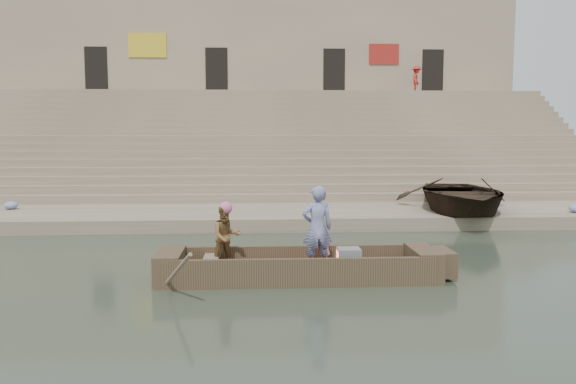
{
  "coord_description": "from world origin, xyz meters",
  "views": [
    {
      "loc": [
        0.22,
        -10.53,
        2.95
      ],
      "look_at": [
        1.08,
        4.19,
        1.4
      ],
      "focal_mm": 35.66,
      "sensor_mm": 36.0,
      "label": 1
    }
  ],
  "objects": [
    {
      "name": "upper_landing",
      "position": [
        0.0,
        22.5,
        2.6
      ],
      "size": [
        32.0,
        3.0,
        5.2
      ],
      "primitive_type": "cube",
      "color": "gray",
      "rests_on": "ground"
    },
    {
      "name": "standing_man",
      "position": [
        1.45,
        0.58,
        1.06
      ],
      "size": [
        0.66,
        0.47,
        1.68
      ],
      "primitive_type": "imported",
      "rotation": [
        0.0,
        0.0,
        3.26
      ],
      "color": "navy",
      "rests_on": "main_rowboat"
    },
    {
      "name": "mid_landing",
      "position": [
        0.0,
        15.5,
        1.4
      ],
      "size": [
        32.0,
        3.0,
        2.8
      ],
      "primitive_type": "cube",
      "color": "gray",
      "rests_on": "ground"
    },
    {
      "name": "beached_rowboat",
      "position": [
        6.85,
        7.39,
        0.94
      ],
      "size": [
        4.46,
        5.74,
        1.09
      ],
      "primitive_type": "imported",
      "rotation": [
        0.0,
        0.0,
        -0.14
      ],
      "color": "#2D2116",
      "rests_on": "lower_landing"
    },
    {
      "name": "cloth_bundles",
      "position": [
        1.28,
        7.83,
        0.53
      ],
      "size": [
        18.73,
        2.3,
        0.26
      ],
      "color": "#3F5999",
      "rests_on": "lower_landing"
    },
    {
      "name": "ground",
      "position": [
        0.0,
        0.0,
        0.0
      ],
      "size": [
        120.0,
        120.0,
        0.0
      ],
      "primitive_type": "plane",
      "color": "#2A3628",
      "rests_on": "ground"
    },
    {
      "name": "pedestrian",
      "position": [
        9.65,
        22.68,
        5.99
      ],
      "size": [
        0.93,
        1.17,
        1.58
      ],
      "primitive_type": "imported",
      "rotation": [
        0.0,
        0.0,
        1.18
      ],
      "color": "red",
      "rests_on": "upper_landing"
    },
    {
      "name": "building_wall",
      "position": [
        0.0,
        26.5,
        5.6
      ],
      "size": [
        32.0,
        5.07,
        11.2
      ],
      "color": "tan",
      "rests_on": "ground"
    },
    {
      "name": "television",
      "position": [
        2.09,
        0.69,
        0.42
      ],
      "size": [
        0.46,
        0.42,
        0.4
      ],
      "color": "slate",
      "rests_on": "main_rowboat"
    },
    {
      "name": "main_rowboat",
      "position": [
        1.08,
        0.69,
        0.11
      ],
      "size": [
        5.0,
        1.3,
        0.22
      ],
      "primitive_type": "cube",
      "color": "brown",
      "rests_on": "ground"
    },
    {
      "name": "rowboat_trim",
      "position": [
        1.29,
        0.69,
        0.31
      ],
      "size": [
        6.04,
        2.63,
        1.94
      ],
      "color": "brown",
      "rests_on": "ground"
    },
    {
      "name": "ghat_steps",
      "position": [
        0.0,
        17.19,
        1.8
      ],
      "size": [
        32.0,
        11.0,
        5.2
      ],
      "color": "gray",
      "rests_on": "ground"
    },
    {
      "name": "lower_landing",
      "position": [
        0.0,
        8.0,
        0.2
      ],
      "size": [
        32.0,
        4.0,
        0.4
      ],
      "primitive_type": "cube",
      "color": "gray",
      "rests_on": "ground"
    },
    {
      "name": "rowing_man",
      "position": [
        -0.36,
        0.87,
        0.86
      ],
      "size": [
        0.75,
        0.67,
        1.27
      ],
      "primitive_type": "imported",
      "rotation": [
        0.0,
        0.0,
        0.36
      ],
      "color": "#246D24",
      "rests_on": "main_rowboat"
    }
  ]
}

